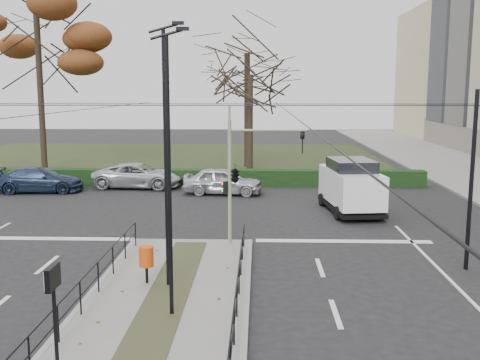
# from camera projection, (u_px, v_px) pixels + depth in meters

# --- Properties ---
(ground) EXTENTS (140.00, 140.00, 0.00)m
(ground) POSITION_uv_depth(u_px,v_px,m) (174.00, 286.00, 17.26)
(ground) COLOR black
(ground) RESTS_ON ground
(median_island) EXTENTS (4.40, 15.00, 0.14)m
(median_island) POSITION_uv_depth(u_px,v_px,m) (159.00, 316.00, 14.79)
(median_island) COLOR slate
(median_island) RESTS_ON ground
(park) EXTENTS (38.00, 26.00, 0.10)m
(park) POSITION_uv_depth(u_px,v_px,m) (161.00, 159.00, 49.04)
(park) COLOR black
(park) RESTS_ON ground
(hedge) EXTENTS (38.00, 1.00, 1.00)m
(hedge) POSITION_uv_depth(u_px,v_px,m) (124.00, 177.00, 35.74)
(hedge) COLOR black
(hedge) RESTS_ON ground
(median_railing) EXTENTS (4.14, 13.24, 0.92)m
(median_railing) POSITION_uv_depth(u_px,v_px,m) (158.00, 285.00, 14.54)
(median_railing) COLOR black
(median_railing) RESTS_ON median_island
(catenary) EXTENTS (20.00, 34.00, 6.00)m
(catenary) POSITION_uv_depth(u_px,v_px,m) (179.00, 169.00, 18.32)
(catenary) COLOR black
(catenary) RESTS_ON ground
(traffic_light) EXTENTS (3.20, 1.83, 4.71)m
(traffic_light) POSITION_uv_depth(u_px,v_px,m) (237.00, 173.00, 21.19)
(traffic_light) COLOR gray
(traffic_light) RESTS_ON median_island
(litter_bin) EXTENTS (0.45, 0.45, 1.14)m
(litter_bin) POSITION_uv_depth(u_px,v_px,m) (146.00, 257.00, 17.02)
(litter_bin) COLOR black
(litter_bin) RESTS_ON median_island
(info_panel) EXTENTS (0.13, 0.62, 2.37)m
(info_panel) POSITION_uv_depth(u_px,v_px,m) (53.00, 290.00, 11.23)
(info_panel) COLOR black
(info_panel) RESTS_ON median_island
(streetlamp_median_near) EXTENTS (0.61, 0.13, 7.34)m
(streetlamp_median_near) POSITION_uv_depth(u_px,v_px,m) (170.00, 174.00, 14.17)
(streetlamp_median_near) COLOR black
(streetlamp_median_near) RESTS_ON median_island
(streetlamp_median_far) EXTENTS (0.65, 0.13, 7.74)m
(streetlamp_median_far) POSITION_uv_depth(u_px,v_px,m) (166.00, 156.00, 16.34)
(streetlamp_median_far) COLOR black
(streetlamp_median_far) RESTS_ON median_island
(parked_car_third) EXTENTS (5.20, 2.50, 1.46)m
(parked_car_third) POSITION_uv_depth(u_px,v_px,m) (39.00, 180.00, 33.13)
(parked_car_third) COLOR #1E2C46
(parked_car_third) RESTS_ON ground
(parked_car_fourth) EXTENTS (5.60, 2.88, 1.51)m
(parked_car_fourth) POSITION_uv_depth(u_px,v_px,m) (138.00, 176.00, 34.60)
(parked_car_fourth) COLOR #B5B7BE
(parked_car_fourth) RESTS_ON ground
(white_van) EXTENTS (2.74, 5.26, 2.63)m
(white_van) POSITION_uv_depth(u_px,v_px,m) (351.00, 185.00, 27.51)
(white_van) COLOR white
(white_van) RESTS_ON ground
(rust_tree) EXTENTS (10.13, 10.13, 14.70)m
(rust_tree) POSITION_uv_depth(u_px,v_px,m) (36.00, 14.00, 39.66)
(rust_tree) COLOR black
(rust_tree) RESTS_ON park
(bare_tree_center) EXTENTS (7.13, 7.13, 11.48)m
(bare_tree_center) POSITION_uv_depth(u_px,v_px,m) (247.00, 61.00, 42.41)
(bare_tree_center) COLOR black
(bare_tree_center) RESTS_ON park
(bare_tree_near) EXTENTS (6.63, 6.63, 9.25)m
(bare_tree_near) POSITION_uv_depth(u_px,v_px,m) (250.00, 82.00, 39.66)
(bare_tree_near) COLOR black
(bare_tree_near) RESTS_ON park
(parked_car_fifth) EXTENTS (4.73, 2.27, 1.56)m
(parked_car_fifth) POSITION_uv_depth(u_px,v_px,m) (223.00, 181.00, 32.40)
(parked_car_fifth) COLOR #B5B7BE
(parked_car_fifth) RESTS_ON ground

